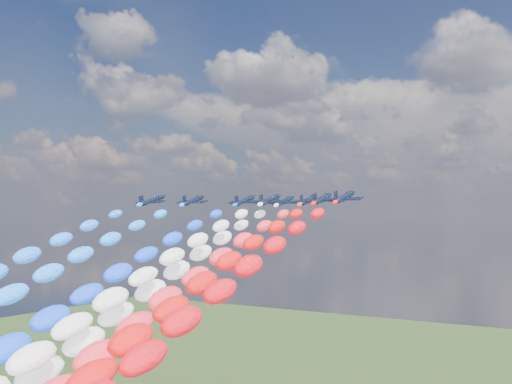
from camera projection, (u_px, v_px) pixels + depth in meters
The scene contains 14 objects.
jet_0 at pixel (152, 200), 174.62m from camera, with size 9.10×12.21×2.69m, color black, non-canonical shape.
jet_1 at pixel (193, 201), 176.68m from camera, with size 9.10×12.21×2.69m, color black, non-canonical shape.
jet_2 at pixel (245, 201), 177.34m from camera, with size 9.10×12.21×2.69m, color black, non-canonical shape.
trail_2 at pixel (68, 321), 122.20m from camera, with size 6.27×123.59×53.17m, color #1341F2, non-canonical shape.
jet_3 at pixel (270, 200), 169.17m from camera, with size 9.10×12.21×2.69m, color black, non-canonical shape.
trail_3 at pixel (92, 329), 114.03m from camera, with size 6.27×123.59×53.17m, color white, non-canonical shape.
jet_4 at pixel (285, 201), 183.36m from camera, with size 9.10×12.21×2.69m, color black, non-canonical shape.
trail_4 at pixel (133, 316), 128.22m from camera, with size 6.27×123.59×53.17m, color white, non-canonical shape.
jet_5 at pixel (308, 200), 170.27m from camera, with size 9.10×12.21×2.69m, color black, non-canonical shape.
trail_5 at pixel (151, 328), 115.12m from camera, with size 6.27×123.59×53.17m, color #F52838, non-canonical shape.
jet_6 at pixel (322, 199), 156.89m from camera, with size 9.10×12.21×2.69m, color black, non-canonical shape.
trail_6 at pixel (152, 343), 101.75m from camera, with size 6.27×123.59×53.17m, color red, non-canonical shape.
jet_7 at pixel (344, 197), 144.57m from camera, with size 9.10×12.21×2.69m, color black, non-canonical shape.
trail_7 at pixel (163, 360), 89.43m from camera, with size 6.27×123.59×53.17m, color red, non-canonical shape.
Camera 1 is at (87.12, -137.78, 90.31)m, focal length 44.36 mm.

